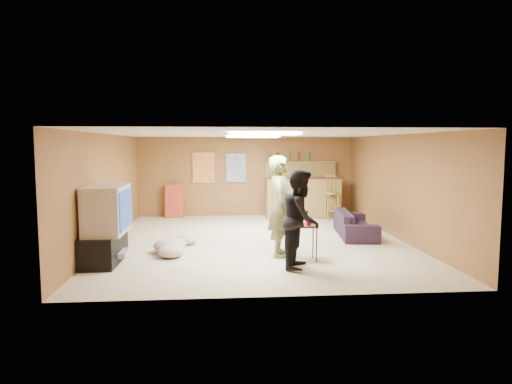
{
  "coord_description": "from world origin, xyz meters",
  "views": [
    {
      "loc": [
        -0.77,
        -9.25,
        1.97
      ],
      "look_at": [
        0.0,
        0.2,
        1.0
      ],
      "focal_mm": 32.0,
      "sensor_mm": 36.0,
      "label": 1
    }
  ],
  "objects": [
    {
      "name": "bottle_row",
      "position": [
        1.16,
        3.38,
        1.65
      ],
      "size": [
        1.2,
        0.08,
        0.26
      ],
      "primitive_type": null,
      "color": "#3F7233",
      "rests_on": "bar_shelf"
    },
    {
      "name": "wall_right",
      "position": [
        3.0,
        0.0,
        1.1
      ],
      "size": [
        0.02,
        7.0,
        2.2
      ],
      "primitive_type": "cube",
      "color": "brown",
      "rests_on": "ground"
    },
    {
      "name": "ceiling",
      "position": [
        0.0,
        0.0,
        2.2
      ],
      "size": [
        6.0,
        7.0,
        0.02
      ],
      "primitive_type": "cube",
      "color": "silver",
      "rests_on": "ground"
    },
    {
      "name": "bar_shelf",
      "position": [
        1.5,
        3.4,
        1.5
      ],
      "size": [
        2.0,
        0.18,
        0.05
      ],
      "primitive_type": "cube",
      "color": "olive",
      "rests_on": "bar_backing"
    },
    {
      "name": "ground",
      "position": [
        0.0,
        0.0,
        0.0
      ],
      "size": [
        7.0,
        7.0,
        0.0
      ],
      "primitive_type": "plane",
      "color": "#BFB392",
      "rests_on": "ground"
    },
    {
      "name": "poster_right",
      "position": [
        -0.3,
        3.46,
        1.35
      ],
      "size": [
        0.55,
        0.03,
        0.8
      ],
      "primitive_type": "cube",
      "color": "#334C99",
      "rests_on": "wall_back"
    },
    {
      "name": "folding_chair_stack",
      "position": [
        -2.0,
        3.3,
        0.45
      ],
      "size": [
        0.5,
        0.26,
        0.91
      ],
      "primitive_type": "cube",
      "rotation": [
        -0.14,
        0.0,
        0.0
      ],
      "color": "#B73C21",
      "rests_on": "ground"
    },
    {
      "name": "bar_counter",
      "position": [
        1.5,
        2.95,
        0.55
      ],
      "size": [
        2.0,
        0.6,
        1.1
      ],
      "primitive_type": "cube",
      "color": "olive",
      "rests_on": "ground"
    },
    {
      "name": "wall_left",
      "position": [
        -3.0,
        0.0,
        1.1
      ],
      "size": [
        0.02,
        7.0,
        2.2
      ],
      "primitive_type": "cube",
      "color": "brown",
      "rests_on": "ground"
    },
    {
      "name": "bar_lip",
      "position": [
        1.5,
        2.7,
        1.1
      ],
      "size": [
        2.1,
        0.12,
        0.05
      ],
      "primitive_type": "cube",
      "color": "#3F1D14",
      "rests_on": "bar_counter"
    },
    {
      "name": "tv_body",
      "position": [
        -2.65,
        -1.5,
        0.9
      ],
      "size": [
        0.6,
        1.1,
        0.8
      ],
      "primitive_type": "cube",
      "color": "#B2B2B7",
      "rests_on": "tv_stand"
    },
    {
      "name": "cup_blue",
      "position": [
        0.8,
        -1.53,
        0.68
      ],
      "size": [
        0.1,
        0.1,
        0.12
      ],
      "primitive_type": "cylinder",
      "rotation": [
        0.0,
        0.0,
        -0.25
      ],
      "color": "navy",
      "rests_on": "tray_table"
    },
    {
      "name": "cup_red_near",
      "position": [
        0.56,
        -1.62,
        0.67
      ],
      "size": [
        0.09,
        0.09,
        0.1
      ],
      "primitive_type": "cylinder",
      "rotation": [
        0.0,
        0.0,
        -0.17
      ],
      "color": "#A80B19",
      "rests_on": "tray_table"
    },
    {
      "name": "ceiling_panel_back",
      "position": [
        0.0,
        1.2,
        2.17
      ],
      "size": [
        1.2,
        0.6,
        0.04
      ],
      "primitive_type": "cube",
      "color": "white",
      "rests_on": "ceiling"
    },
    {
      "name": "bar_backing",
      "position": [
        1.5,
        3.42,
        1.2
      ],
      "size": [
        2.0,
        0.14,
        0.6
      ],
      "primitive_type": "cube",
      "color": "olive",
      "rests_on": "bar_counter"
    },
    {
      "name": "tv_stand",
      "position": [
        -2.72,
        -1.5,
        0.25
      ],
      "size": [
        0.55,
        1.3,
        0.5
      ],
      "primitive_type": "cube",
      "color": "black",
      "rests_on": "ground"
    },
    {
      "name": "cup_red_far",
      "position": [
        0.73,
        -1.75,
        0.67
      ],
      "size": [
        0.08,
        0.08,
        0.11
      ],
      "primitive_type": "cylinder",
      "rotation": [
        0.0,
        0.0,
        0.07
      ],
      "color": "#A80B19",
      "rests_on": "tray_table"
    },
    {
      "name": "cushion_far",
      "position": [
        -1.62,
        -1.26,
        0.11
      ],
      "size": [
        0.58,
        0.58,
        0.21
      ],
      "primitive_type": "ellipsoid",
      "rotation": [
        0.0,
        0.0,
        0.25
      ],
      "color": "tan",
      "rests_on": "ground"
    },
    {
      "name": "wall_back",
      "position": [
        0.0,
        3.5,
        1.1
      ],
      "size": [
        6.0,
        0.02,
        2.2
      ],
      "primitive_type": "cube",
      "color": "brown",
      "rests_on": "ground"
    },
    {
      "name": "dvd_box",
      "position": [
        -2.5,
        -1.5,
        0.15
      ],
      "size": [
        0.35,
        0.5,
        0.08
      ],
      "primitive_type": "cube",
      "color": "#B2B2B7",
      "rests_on": "tv_stand"
    },
    {
      "name": "cushion_near_tv",
      "position": [
        -1.68,
        -0.89,
        0.14
      ],
      "size": [
        0.62,
        0.62,
        0.27
      ],
      "primitive_type": "ellipsoid",
      "rotation": [
        0.0,
        0.0,
        -0.03
      ],
      "color": "tan",
      "rests_on": "ground"
    },
    {
      "name": "person_black",
      "position": [
        0.54,
        -2.09,
        0.8
      ],
      "size": [
        0.83,
        0.93,
        1.6
      ],
      "primitive_type": "imported",
      "rotation": [
        0.0,
        0.0,
        1.23
      ],
      "color": "black",
      "rests_on": "ground"
    },
    {
      "name": "tv_screen",
      "position": [
        -2.34,
        -1.5,
        0.9
      ],
      "size": [
        0.02,
        0.95,
        0.65
      ],
      "primitive_type": "cube",
      "color": "navy",
      "rests_on": "tv_body"
    },
    {
      "name": "sofa",
      "position": [
        2.2,
        0.38,
        0.27
      ],
      "size": [
        0.95,
        1.93,
        0.54
      ],
      "primitive_type": "imported",
      "rotation": [
        0.0,
        0.0,
        1.45
      ],
      "color": "black",
      "rests_on": "ground"
    },
    {
      "name": "tray_table",
      "position": [
        0.67,
        -1.64,
        0.31
      ],
      "size": [
        0.51,
        0.42,
        0.62
      ],
      "primitive_type": "cube",
      "rotation": [
        0.0,
        0.0,
        -0.08
      ],
      "color": "#3F1D14",
      "rests_on": "ground"
    },
    {
      "name": "poster_left",
      "position": [
        -1.2,
        3.46,
        1.35
      ],
      "size": [
        0.6,
        0.03,
        0.85
      ],
      "primitive_type": "cube",
      "color": "#BF3F26",
      "rests_on": "wall_back"
    },
    {
      "name": "bar_stool_left",
      "position": [
        0.8,
        2.51,
        0.58
      ],
      "size": [
        0.4,
        0.4,
        1.17
      ],
      "primitive_type": null,
      "rotation": [
        0.0,
        0.0,
        -0.09
      ],
      "color": "olive",
      "rests_on": "ground"
    },
    {
      "name": "ceiling_panel_front",
      "position": [
        0.0,
        -1.5,
        2.17
      ],
      "size": [
        1.2,
        0.6,
        0.04
      ],
      "primitive_type": "cube",
      "color": "white",
      "rests_on": "ceiling"
    },
    {
      "name": "person_olive",
      "position": [
        0.32,
        -1.28,
        0.9
      ],
      "size": [
        0.56,
        0.73,
        1.79
      ],
      "primitive_type": "imported",
      "rotation": [
        0.0,
        0.0,
        1.36
      ],
      "color": "olive",
      "rests_on": "ground"
    },
    {
      "name": "wall_front",
      "position": [
        0.0,
        -3.5,
        1.1
      ],
      "size": [
        6.0,
        0.02,
        2.2
      ],
      "primitive_type": "cube",
      "color": "brown",
      "rests_on": "ground"
    },
    {
      "name": "bar_stool_right",
      "position": [
        2.2,
        2.49,
        0.66
      ],
      "size": [
        0.56,
        0.56,
        1.33
      ],
      "primitive_type": null,
      "rotation": [
        0.0,
        0.0,
        -0.42
      ],
      "color": "olive",
      "rests_on": "ground"
    },
    {
      "name": "cushion_mid",
      "position": [
        -1.43,
        -0.2,
        0.1
      ],
      "size": [
        0.59,
        0.59,
        0.2
      ],
      "primitive_type": "ellipsoid",
      "rotation": [
        0.0,
        0.0,
        -0.37
      ],
      "color": "tan",
      "rests_on": "ground"
    }
  ]
}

